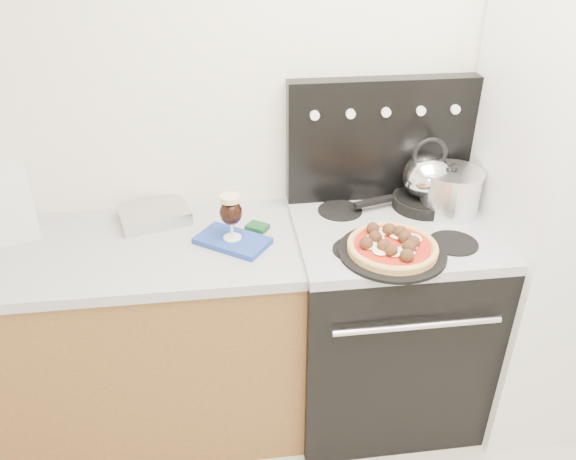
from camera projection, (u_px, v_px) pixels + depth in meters
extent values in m
cube|color=silver|center=(359.00, 117.00, 2.27)|extent=(3.50, 0.01, 2.50)
cube|color=brown|center=(121.00, 344.00, 2.31)|extent=(1.45, 0.60, 0.86)
cube|color=#ACACAE|center=(102.00, 251.00, 2.08)|extent=(1.48, 0.63, 0.04)
cube|color=black|center=(383.00, 323.00, 2.41)|extent=(0.76, 0.65, 0.88)
cube|color=#ADADB2|center=(393.00, 231.00, 2.17)|extent=(0.76, 0.65, 0.04)
cube|color=black|center=(380.00, 140.00, 2.27)|extent=(0.76, 0.08, 0.50)
cube|color=silver|center=(569.00, 212.00, 2.20)|extent=(0.64, 0.68, 1.90)
cube|color=silver|center=(154.00, 215.00, 2.23)|extent=(0.31, 0.26, 0.05)
cube|color=#1F3B94|center=(233.00, 241.00, 2.09)|extent=(0.30, 0.28, 0.02)
cylinder|color=black|center=(392.00, 252.00, 1.99)|extent=(0.42, 0.42, 0.01)
cylinder|color=black|center=(423.00, 202.00, 2.29)|extent=(0.31, 0.31, 0.05)
cylinder|color=silver|center=(450.00, 192.00, 2.23)|extent=(0.28, 0.28, 0.17)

